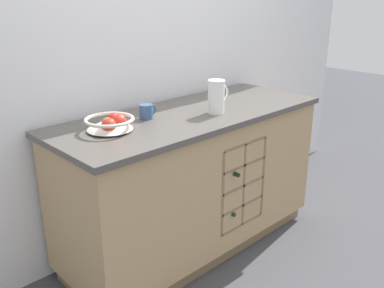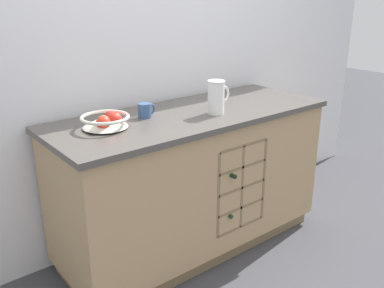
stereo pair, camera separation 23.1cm
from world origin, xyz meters
The scene contains 6 objects.
ground_plane centered at (0.00, 0.00, 0.00)m, with size 14.00×14.00×0.00m, color #424247.
back_wall centered at (0.00, 0.39, 1.27)m, with size 4.40×0.06×2.55m, color white.
kitchen_island centered at (0.00, 0.00, 0.47)m, with size 1.78×0.69×0.93m.
fruit_bowl centered at (-0.56, 0.04, 0.97)m, with size 0.26×0.26×0.09m.
white_pitcher centered at (0.10, -0.11, 1.03)m, with size 0.16×0.11×0.20m.
ceramic_mug centered at (-0.28, 0.09, 0.97)m, with size 0.11×0.08×0.08m.
Camera 1 is at (-1.73, -1.80, 1.63)m, focal length 40.00 mm.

